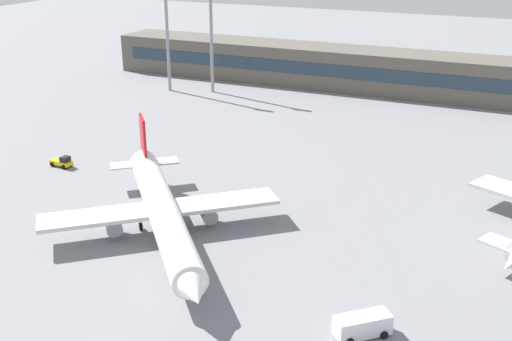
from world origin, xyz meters
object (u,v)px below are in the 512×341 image
floodlight_tower_east (167,21)px  floodlight_tower_west (211,28)px  airplane_near (163,211)px  baggage_tug_yellow (62,162)px  service_van_white (363,325)px

floodlight_tower_east → floodlight_tower_west: bearing=16.4°
airplane_near → floodlight_tower_east: size_ratio=1.24×
airplane_near → baggage_tug_yellow: size_ratio=8.97×
baggage_tug_yellow → service_van_white: (53.96, -23.08, 0.31)m
baggage_tug_yellow → floodlight_tower_west: (-0.93, 51.29, 13.34)m
airplane_near → floodlight_tower_west: floodlight_tower_west is taller
airplane_near → floodlight_tower_east: floodlight_tower_east is taller
airplane_near → floodlight_tower_west: bearing=113.2°
floodlight_tower_west → baggage_tug_yellow: bearing=-89.0°
airplane_near → service_van_white: airplane_near is taller
service_van_white → floodlight_tower_west: (-54.89, 74.37, 13.03)m
baggage_tug_yellow → floodlight_tower_east: floodlight_tower_east is taller
airplane_near → baggage_tug_yellow: airplane_near is taller
baggage_tug_yellow → floodlight_tower_west: bearing=91.0°
airplane_near → service_van_white: 29.02m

